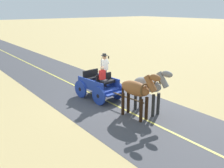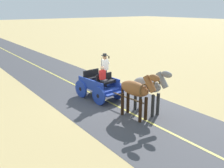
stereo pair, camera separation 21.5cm
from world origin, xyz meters
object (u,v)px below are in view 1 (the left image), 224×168
(traffic_cone, at_px, (101,76))
(horse_drawn_carriage, at_px, (100,84))
(horse_near_side, at_px, (149,86))
(horse_off_side, at_px, (137,90))

(traffic_cone, bearing_deg, horse_drawn_carriage, 54.32)
(horse_near_side, xyz_separation_m, traffic_cone, (-1.48, -6.04, -1.07))
(horse_near_side, bearing_deg, horse_off_side, 5.70)
(horse_near_side, distance_m, horse_off_side, 0.86)
(horse_drawn_carriage, xyz_separation_m, horse_off_side, (0.13, 3.06, 0.51))
(horse_drawn_carriage, bearing_deg, horse_near_side, 103.70)
(horse_near_side, height_order, traffic_cone, horse_near_side)
(horse_drawn_carriage, relative_size, horse_off_side, 2.04)
(horse_drawn_carriage, xyz_separation_m, traffic_cone, (-2.20, -3.07, -0.57))
(horse_drawn_carriage, xyz_separation_m, horse_near_side, (-0.72, 2.97, 0.51))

